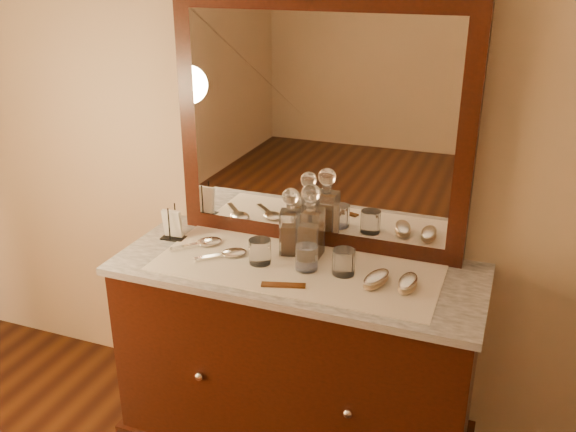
# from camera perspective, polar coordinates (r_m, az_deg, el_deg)

# --- Properties ---
(dresser_cabinet) EXTENTS (1.40, 0.55, 0.82)m
(dresser_cabinet) POSITION_cam_1_polar(r_m,az_deg,el_deg) (2.67, 0.79, -13.02)
(dresser_cabinet) COLOR black
(dresser_cabinet) RESTS_ON floor
(dresser_plinth) EXTENTS (1.46, 0.59, 0.08)m
(dresser_plinth) POSITION_cam_1_polar(r_m,az_deg,el_deg) (2.90, 0.75, -18.98)
(dresser_plinth) COLOR black
(dresser_plinth) RESTS_ON floor
(knob_left) EXTENTS (0.04, 0.04, 0.04)m
(knob_left) POSITION_cam_1_polar(r_m,az_deg,el_deg) (2.54, -8.08, -14.23)
(knob_left) COLOR silver
(knob_left) RESTS_ON dresser_cabinet
(knob_right) EXTENTS (0.04, 0.04, 0.04)m
(knob_right) POSITION_cam_1_polar(r_m,az_deg,el_deg) (2.36, 5.46, -17.43)
(knob_right) COLOR silver
(knob_right) RESTS_ON dresser_cabinet
(marble_top) EXTENTS (1.44, 0.59, 0.03)m
(marble_top) POSITION_cam_1_polar(r_m,az_deg,el_deg) (2.45, 0.84, -4.90)
(marble_top) COLOR white
(marble_top) RESTS_ON dresser_cabinet
(mirror_frame) EXTENTS (1.20, 0.08, 1.00)m
(mirror_frame) POSITION_cam_1_polar(r_m,az_deg,el_deg) (2.48, 2.88, 8.21)
(mirror_frame) COLOR black
(mirror_frame) RESTS_ON marble_top
(mirror_glass) EXTENTS (1.06, 0.01, 0.86)m
(mirror_glass) POSITION_cam_1_polar(r_m,az_deg,el_deg) (2.45, 2.62, 8.03)
(mirror_glass) COLOR white
(mirror_glass) RESTS_ON marble_top
(lace_runner) EXTENTS (1.10, 0.45, 0.00)m
(lace_runner) POSITION_cam_1_polar(r_m,az_deg,el_deg) (2.42, 0.68, -4.75)
(lace_runner) COLOR white
(lace_runner) RESTS_ON marble_top
(pin_dish) EXTENTS (0.10, 0.10, 0.01)m
(pin_dish) POSITION_cam_1_polar(r_m,az_deg,el_deg) (2.42, 1.60, -4.55)
(pin_dish) COLOR white
(pin_dish) RESTS_ON lace_runner
(comb) EXTENTS (0.16, 0.07, 0.01)m
(comb) POSITION_cam_1_polar(r_m,az_deg,el_deg) (2.29, -0.42, -6.31)
(comb) COLOR brown
(comb) RESTS_ON lace_runner
(napkin_rack) EXTENTS (0.10, 0.07, 0.15)m
(napkin_rack) POSITION_cam_1_polar(r_m,az_deg,el_deg) (2.69, -10.46, -0.86)
(napkin_rack) COLOR black
(napkin_rack) RESTS_ON marble_top
(decanter_left) EXTENTS (0.10, 0.10, 0.28)m
(decanter_left) POSITION_cam_1_polar(r_m,az_deg,el_deg) (2.50, 0.26, -1.13)
(decanter_left) COLOR brown
(decanter_left) RESTS_ON lace_runner
(decanter_right) EXTENTS (0.09, 0.09, 0.30)m
(decanter_right) POSITION_cam_1_polar(r_m,az_deg,el_deg) (2.47, 2.07, -1.14)
(decanter_right) COLOR brown
(decanter_right) RESTS_ON lace_runner
(brush_near) EXTENTS (0.10, 0.16, 0.04)m
(brush_near) POSITION_cam_1_polar(r_m,az_deg,el_deg) (2.32, 8.03, -5.71)
(brush_near) COLOR tan
(brush_near) RESTS_ON lace_runner
(brush_far) EXTENTS (0.07, 0.15, 0.04)m
(brush_far) POSITION_cam_1_polar(r_m,az_deg,el_deg) (2.31, 10.84, -6.03)
(brush_far) COLOR tan
(brush_far) RESTS_ON lace_runner
(hand_mirror_outer) EXTENTS (0.19, 0.20, 0.02)m
(hand_mirror_outer) POSITION_cam_1_polar(r_m,az_deg,el_deg) (2.63, -7.58, -2.41)
(hand_mirror_outer) COLOR silver
(hand_mirror_outer) RESTS_ON lace_runner
(hand_mirror_inner) EXTENTS (0.19, 0.18, 0.02)m
(hand_mirror_inner) POSITION_cam_1_polar(r_m,az_deg,el_deg) (2.52, -5.35, -3.40)
(hand_mirror_inner) COLOR silver
(hand_mirror_inner) RESTS_ON lace_runner
(tumblers) EXTENTS (0.42, 0.12, 0.10)m
(tumblers) POSITION_cam_1_polar(r_m,az_deg,el_deg) (2.39, 1.36, -3.75)
(tumblers) COLOR white
(tumblers) RESTS_ON lace_runner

